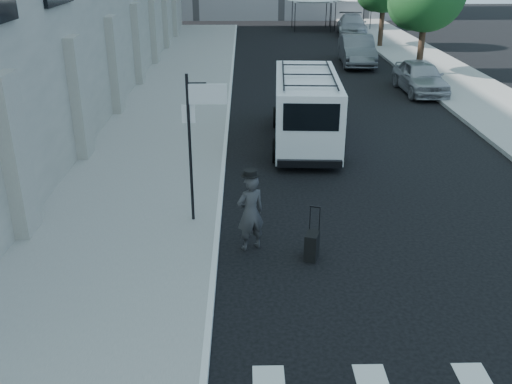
{
  "coord_description": "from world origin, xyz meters",
  "views": [
    {
      "loc": [
        -1.34,
        -9.17,
        6.19
      ],
      "look_at": [
        -1.11,
        2.14,
        1.3
      ],
      "focal_mm": 40.0,
      "sensor_mm": 36.0,
      "label": 1
    }
  ],
  "objects_px": {
    "parked_car_c": "(352,25)",
    "suitcase": "(312,246)",
    "businessman": "(250,213)",
    "parked_car_b": "(357,50)",
    "parked_car_a": "(420,77)",
    "cargo_van": "(306,108)"
  },
  "relations": [
    {
      "from": "parked_car_c",
      "to": "suitcase",
      "type": "bearing_deg",
      "value": -94.92
    },
    {
      "from": "businessman",
      "to": "parked_car_b",
      "type": "xyz_separation_m",
      "value": [
        6.23,
        21.25,
        -0.07
      ]
    },
    {
      "from": "parked_car_a",
      "to": "parked_car_c",
      "type": "xyz_separation_m",
      "value": [
        0.15,
        18.65,
        0.0
      ]
    },
    {
      "from": "suitcase",
      "to": "cargo_van",
      "type": "xyz_separation_m",
      "value": [
        0.64,
        7.93,
        0.89
      ]
    },
    {
      "from": "parked_car_b",
      "to": "parked_car_c",
      "type": "bearing_deg",
      "value": 85.04
    },
    {
      "from": "suitcase",
      "to": "parked_car_c",
      "type": "xyz_separation_m",
      "value": [
        6.73,
        33.64,
        0.43
      ]
    },
    {
      "from": "suitcase",
      "to": "parked_car_a",
      "type": "bearing_deg",
      "value": 84.66
    },
    {
      "from": "businessman",
      "to": "parked_car_c",
      "type": "height_order",
      "value": "businessman"
    },
    {
      "from": "parked_car_b",
      "to": "parked_car_c",
      "type": "height_order",
      "value": "parked_car_b"
    },
    {
      "from": "suitcase",
      "to": "parked_car_b",
      "type": "distance_m",
      "value": 22.29
    },
    {
      "from": "businessman",
      "to": "parked_car_b",
      "type": "distance_m",
      "value": 22.15
    },
    {
      "from": "cargo_van",
      "to": "parked_car_b",
      "type": "bearing_deg",
      "value": 75.85
    },
    {
      "from": "parked_car_a",
      "to": "parked_car_c",
      "type": "height_order",
      "value": "parked_car_c"
    },
    {
      "from": "suitcase",
      "to": "parked_car_a",
      "type": "height_order",
      "value": "parked_car_a"
    },
    {
      "from": "businessman",
      "to": "cargo_van",
      "type": "height_order",
      "value": "cargo_van"
    },
    {
      "from": "businessman",
      "to": "cargo_van",
      "type": "relative_size",
      "value": 0.28
    },
    {
      "from": "parked_car_a",
      "to": "parked_car_c",
      "type": "relative_size",
      "value": 0.85
    },
    {
      "from": "suitcase",
      "to": "cargo_van",
      "type": "relative_size",
      "value": 0.19
    },
    {
      "from": "parked_car_a",
      "to": "parked_car_b",
      "type": "distance_m",
      "value": 6.94
    },
    {
      "from": "suitcase",
      "to": "cargo_van",
      "type": "height_order",
      "value": "cargo_van"
    },
    {
      "from": "suitcase",
      "to": "parked_car_c",
      "type": "relative_size",
      "value": 0.23
    },
    {
      "from": "cargo_van",
      "to": "parked_car_c",
      "type": "bearing_deg",
      "value": 79.78
    }
  ]
}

